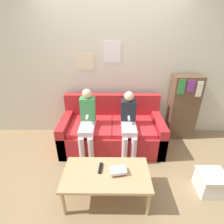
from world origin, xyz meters
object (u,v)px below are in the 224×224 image
at_px(coffee_table, 106,176).
at_px(bookshelf, 183,108).
at_px(person_right, 129,122).
at_px(tv_remote, 101,168).
at_px(couch, 112,131).
at_px(storage_box, 211,182).
at_px(person_left, 87,121).

bearing_deg(coffee_table, bookshelf, 45.84).
height_order(coffee_table, person_right, person_right).
distance_m(coffee_table, tv_remote, 0.12).
bearing_deg(tv_remote, person_right, 67.48).
relative_size(person_right, tv_remote, 6.19).
relative_size(person_right, bookshelf, 0.87).
height_order(couch, storage_box, couch).
bearing_deg(tv_remote, couch, 86.25).
height_order(coffee_table, tv_remote, tv_remote).
height_order(coffee_table, storage_box, coffee_table).
distance_m(person_left, tv_remote, 0.88).
xyz_separation_m(person_left, storage_box, (1.69, -0.80, -0.46)).
distance_m(coffee_table, bookshelf, 1.99).
bearing_deg(bookshelf, person_left, -162.95).
bearing_deg(person_right, coffee_table, -110.27).
height_order(person_left, person_right, person_left).
bearing_deg(bookshelf, person_right, -153.20).
height_order(coffee_table, bookshelf, bookshelf).
distance_m(bookshelf, storage_box, 1.40).
bearing_deg(coffee_table, person_right, 69.73).
bearing_deg(tv_remote, bookshelf, 46.55).
xyz_separation_m(person_left, person_right, (0.66, -0.01, -0.02)).
xyz_separation_m(couch, tv_remote, (-0.13, -1.03, 0.12)).
relative_size(tv_remote, bookshelf, 0.14).
bearing_deg(bookshelf, couch, -166.38).
height_order(person_right, storage_box, person_right).
height_order(tv_remote, storage_box, tv_remote).
xyz_separation_m(person_right, bookshelf, (1.05, 0.53, 0.02)).
bearing_deg(bookshelf, storage_box, -90.68).
bearing_deg(person_left, person_right, -0.46).
bearing_deg(coffee_table, person_left, 110.44).
xyz_separation_m(coffee_table, person_left, (-0.33, 0.89, 0.25)).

